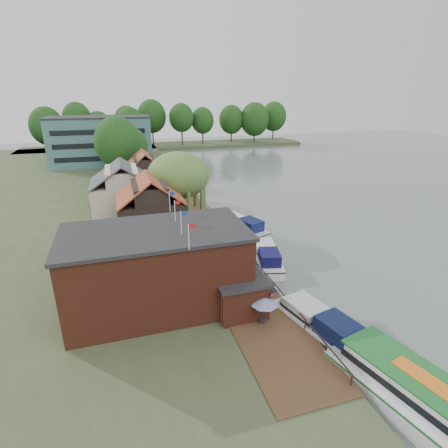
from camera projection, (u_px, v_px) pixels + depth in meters
ground at (311, 283)px, 37.10m from camera, size 260.00×260.00×0.00m
land_bank at (52, 207)px, 60.04m from camera, size 50.00×140.00×1.00m
quay_deck at (213, 246)px, 43.49m from camera, size 6.00×50.00×0.10m
quay_rail at (233, 238)px, 44.51m from camera, size 0.20×49.00×1.00m
pub at (180, 266)px, 30.74m from camera, size 20.00×11.00×7.30m
hotel_block at (101, 141)px, 91.19m from camera, size 25.40×12.40×12.30m
cottage_a at (151, 209)px, 43.67m from camera, size 8.60×7.60×8.50m
cottage_b at (123, 191)px, 51.80m from camera, size 9.60×8.60×8.50m
cottage_c at (145, 176)px, 60.94m from camera, size 7.60×7.60×8.50m
willow at (179, 189)px, 49.03m from camera, size 8.60×8.60×10.43m
umbrella_0 at (264, 311)px, 28.41m from camera, size 2.22×2.22×2.38m
umbrella_1 at (265, 295)px, 30.56m from camera, size 2.15×2.15×2.38m
umbrella_2 at (249, 283)px, 32.53m from camera, size 1.98×1.98×2.38m
umbrella_3 at (243, 264)px, 36.23m from camera, size 2.41×2.41×2.38m
umbrella_4 at (229, 252)px, 38.88m from camera, size 2.41×2.41×2.38m
umbrella_5 at (222, 243)px, 41.22m from camera, size 2.30×2.30×2.38m
cruiser_0 at (319, 322)px, 28.67m from camera, size 5.72×11.04×2.58m
cruiser_1 at (267, 254)px, 40.85m from camera, size 5.43×10.26×2.37m
cruiser_2 at (241, 224)px, 49.79m from camera, size 6.72×11.09×2.59m
tour_boat at (435, 408)px, 20.53m from camera, size 7.25×14.74×3.10m
swan at (327, 348)px, 27.31m from camera, size 0.44×0.44×0.44m
bank_tree_0 at (118, 153)px, 67.17m from camera, size 8.51×8.51×13.90m
bank_tree_1 at (132, 153)px, 76.88m from camera, size 6.88×6.88×10.99m
bank_tree_2 at (121, 146)px, 83.22m from camera, size 8.93×8.93×11.80m
bank_tree_3 at (131, 133)px, 100.12m from camera, size 7.93×7.93×14.19m
bank_tree_4 at (130, 132)px, 109.23m from camera, size 7.71×7.71×12.76m
bank_tree_5 at (119, 133)px, 114.46m from camera, size 7.02×7.02×10.85m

